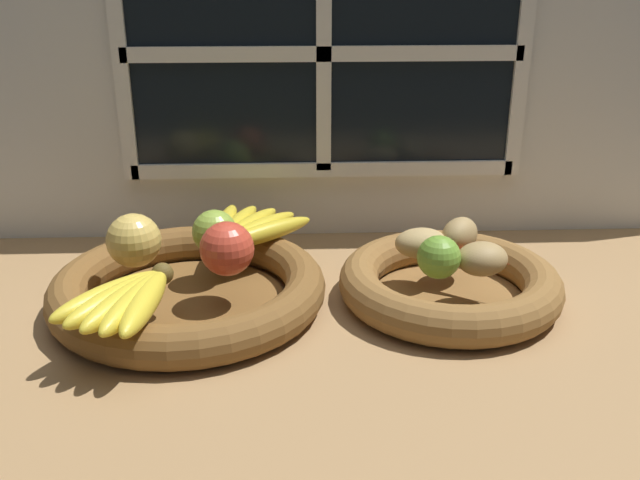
# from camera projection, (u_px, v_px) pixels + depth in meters

# --- Properties ---
(ground_plane) EXTENTS (1.40, 0.90, 0.03)m
(ground_plane) POSITION_uv_depth(u_px,v_px,m) (333.00, 318.00, 0.98)
(ground_plane) COLOR #9E774C
(back_wall) EXTENTS (1.40, 0.05, 0.55)m
(back_wall) POSITION_uv_depth(u_px,v_px,m) (323.00, 72.00, 1.15)
(back_wall) COLOR silver
(back_wall) RESTS_ON ground_plane
(fruit_bowl_left) EXTENTS (0.38, 0.38, 0.06)m
(fruit_bowl_left) POSITION_uv_depth(u_px,v_px,m) (189.00, 289.00, 0.97)
(fruit_bowl_left) COLOR brown
(fruit_bowl_left) RESTS_ON ground_plane
(fruit_bowl_right) EXTENTS (0.31, 0.31, 0.06)m
(fruit_bowl_right) POSITION_uv_depth(u_px,v_px,m) (449.00, 284.00, 0.99)
(fruit_bowl_right) COLOR brown
(fruit_bowl_right) RESTS_ON ground_plane
(apple_green_back) EXTENTS (0.06, 0.06, 0.06)m
(apple_green_back) POSITION_uv_depth(u_px,v_px,m) (215.00, 232.00, 1.00)
(apple_green_back) COLOR #8CAD3D
(apple_green_back) RESTS_ON fruit_bowl_left
(apple_red_right) EXTENTS (0.07, 0.07, 0.07)m
(apple_red_right) POSITION_uv_depth(u_px,v_px,m) (227.00, 249.00, 0.93)
(apple_red_right) COLOR #CC422D
(apple_red_right) RESTS_ON fruit_bowl_left
(apple_golden_left) EXTENTS (0.07, 0.07, 0.07)m
(apple_golden_left) POSITION_uv_depth(u_px,v_px,m) (134.00, 241.00, 0.96)
(apple_golden_left) COLOR #DBB756
(apple_golden_left) RESTS_ON fruit_bowl_left
(banana_bunch_front) EXTENTS (0.14, 0.18, 0.03)m
(banana_bunch_front) POSITION_uv_depth(u_px,v_px,m) (127.00, 299.00, 0.84)
(banana_bunch_front) COLOR yellow
(banana_bunch_front) RESTS_ON fruit_bowl_left
(banana_bunch_back) EXTENTS (0.16, 0.19, 0.03)m
(banana_bunch_back) POSITION_uv_depth(u_px,v_px,m) (244.00, 229.00, 1.06)
(banana_bunch_back) COLOR gold
(banana_bunch_back) RESTS_ON fruit_bowl_left
(potato_small) EXTENTS (0.08, 0.07, 0.05)m
(potato_small) POSITION_uv_depth(u_px,v_px,m) (482.00, 259.00, 0.94)
(potato_small) COLOR #A38451
(potato_small) RESTS_ON fruit_bowl_right
(potato_back) EXTENTS (0.08, 0.08, 0.05)m
(potato_back) POSITION_uv_depth(u_px,v_px,m) (460.00, 235.00, 1.01)
(potato_back) COLOR #A38451
(potato_back) RESTS_ON fruit_bowl_right
(potato_oblong) EXTENTS (0.08, 0.06, 0.04)m
(potato_oblong) POSITION_uv_depth(u_px,v_px,m) (421.00, 243.00, 0.99)
(potato_oblong) COLOR tan
(potato_oblong) RESTS_ON fruit_bowl_right
(lime_near) EXTENTS (0.06, 0.06, 0.06)m
(lime_near) POSITION_uv_depth(u_px,v_px,m) (439.00, 257.00, 0.93)
(lime_near) COLOR #6B9E33
(lime_near) RESTS_ON fruit_bowl_right
(chili_pepper) EXTENTS (0.14, 0.09, 0.02)m
(chili_pepper) POSITION_uv_depth(u_px,v_px,m) (458.00, 254.00, 0.98)
(chili_pepper) COLOR red
(chili_pepper) RESTS_ON fruit_bowl_right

